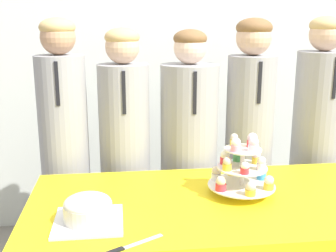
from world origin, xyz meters
TOP-DOWN VIEW (x-y plane):
  - wall_back at (0.00, 1.76)m, footprint 9.00×0.06m
  - round_cake at (-0.57, 0.24)m, footprint 0.26×0.26m
  - cake_knife at (-0.43, 0.03)m, footprint 0.21×0.13m
  - cupcake_stand at (0.09, 0.44)m, footprint 0.30×0.30m
  - student_0 at (-0.74, 0.99)m, footprint 0.26×0.27m
  - student_1 at (-0.41, 0.99)m, footprint 0.28×0.28m
  - student_2 at (-0.05, 0.99)m, footprint 0.32×0.32m
  - student_3 at (0.30, 0.99)m, footprint 0.27×0.27m
  - student_4 at (0.71, 0.99)m, footprint 0.29×0.29m

SIDE VIEW (x-z plane):
  - student_2 at x=-0.05m, z-range -0.05..1.40m
  - student_1 at x=-0.41m, z-range -0.03..1.42m
  - student_4 at x=0.71m, z-range -0.03..1.48m
  - student_0 at x=-0.74m, z-range -0.02..1.48m
  - student_3 at x=0.30m, z-range -0.02..1.48m
  - cake_knife at x=-0.43m, z-range 0.73..0.74m
  - round_cake at x=-0.57m, z-range 0.73..0.85m
  - cupcake_stand at x=0.09m, z-range 0.73..1.00m
  - wall_back at x=0.00m, z-range 0.00..2.70m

